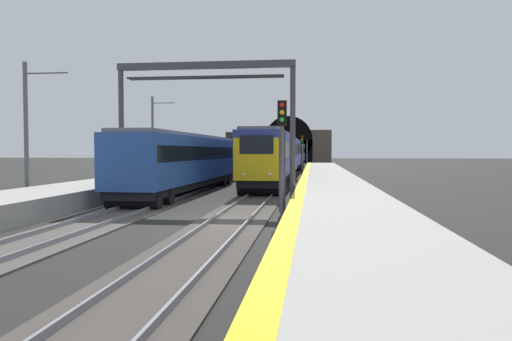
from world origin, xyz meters
The scene contains 15 objects.
ground_plane centered at (0.00, 0.00, 0.00)m, with size 320.00×320.00×0.00m, color black.
platform_right centered at (0.00, -4.25, 0.46)m, with size 112.00×3.99×0.92m, color #9E9B93.
platform_left centered at (0.00, 9.31, 0.46)m, with size 112.00×3.99×0.92m, color #9E9B93.
platform_right_edge_strip centered at (0.00, -2.51, 0.92)m, with size 112.00×0.50×0.01m, color yellow.
track_main_line centered at (0.00, 0.00, 0.04)m, with size 160.00×2.74×0.21m.
track_adjacent_line centered at (0.00, 5.05, 0.04)m, with size 160.00×2.86×0.21m.
train_main_approaching centered at (39.98, 0.00, 2.41)m, with size 62.16×3.10×5.09m.
train_adjacent_platform centered at (21.75, 5.05, 2.16)m, with size 38.40×3.21×4.69m.
railway_signal_near centered at (1.99, -1.81, 2.95)m, with size 0.39×0.38×4.84m.
railway_signal_mid centered at (37.70, -1.81, 2.80)m, with size 0.39×0.38×4.58m.
railway_signal_far centered at (82.54, -1.81, 3.08)m, with size 0.39×0.38×5.26m.
overhead_signal_gantry centered at (6.63, 2.53, 5.63)m, with size 0.70×9.45×7.38m.
tunnel_portal centered at (92.32, 2.53, 3.80)m, with size 2.17×19.55×10.95m.
catenary_mast_near centered at (24.91, 11.67, 4.00)m, with size 0.22×2.25×7.76m.
catenary_mast_far centered at (5.28, 11.66, 3.80)m, with size 0.22×2.44×7.34m.
Camera 1 is at (-17.88, -3.10, 2.75)m, focal length 33.43 mm.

